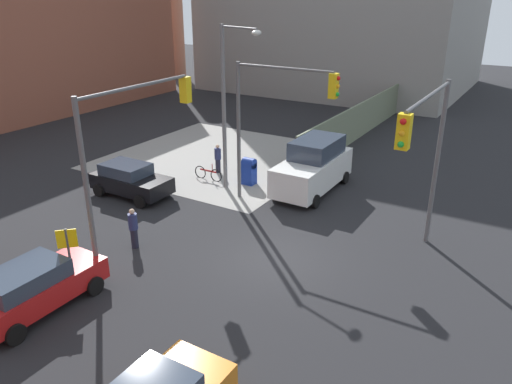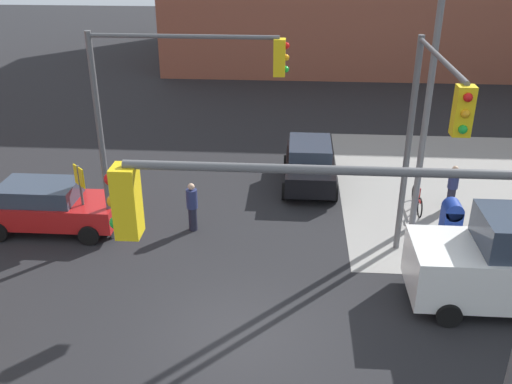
# 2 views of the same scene
# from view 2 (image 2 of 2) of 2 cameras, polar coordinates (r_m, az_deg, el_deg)

# --- Properties ---
(ground_plane) EXTENTS (120.00, 120.00, 0.00)m
(ground_plane) POSITION_cam_2_polar(r_m,az_deg,el_deg) (14.44, -1.81, -14.11)
(ground_plane) COLOR black
(sidewalk_corner) EXTENTS (12.00, 12.00, 0.01)m
(sidewalk_corner) POSITION_cam_2_polar(r_m,az_deg,el_deg) (23.40, 23.08, 0.13)
(sidewalk_corner) COLOR gray
(sidewalk_corner) RESTS_ON ground
(traffic_signal_nw_corner) EXTENTS (5.62, 0.36, 6.50)m
(traffic_signal_nw_corner) POSITION_cam_2_polar(r_m,az_deg,el_deg) (16.62, -8.65, 9.23)
(traffic_signal_nw_corner) COLOR #59595B
(traffic_signal_nw_corner) RESTS_ON ground
(traffic_signal_se_corner) EXTENTS (5.80, 0.36, 6.50)m
(traffic_signal_se_corner) POSITION_cam_2_polar(r_m,az_deg,el_deg) (8.05, 10.94, -9.34)
(traffic_signal_se_corner) COLOR #59595B
(traffic_signal_se_corner) RESTS_ON ground
(traffic_signal_ne_corner) EXTENTS (0.36, 4.97, 6.50)m
(traffic_signal_ne_corner) POSITION_cam_2_polar(r_m,az_deg,el_deg) (14.82, 16.71, 6.28)
(traffic_signal_ne_corner) COLOR #59595B
(traffic_signal_ne_corner) RESTS_ON ground
(street_lamp_corner) EXTENTS (1.11, 2.57, 8.00)m
(street_lamp_corner) POSITION_cam_2_polar(r_m,az_deg,el_deg) (17.55, 16.86, 9.51)
(street_lamp_corner) COLOR slate
(street_lamp_corner) RESTS_ON ground
(warning_sign_two_way) EXTENTS (0.48, 0.48, 2.40)m
(warning_sign_two_way) POSITION_cam_2_polar(r_m,az_deg,el_deg) (18.68, -17.12, 0.36)
(warning_sign_two_way) COLOR #4C4C4C
(warning_sign_two_way) RESTS_ON ground
(mailbox_blue) EXTENTS (0.56, 0.64, 1.43)m
(mailbox_blue) POSITION_cam_2_polar(r_m,az_deg,el_deg) (18.82, 18.93, -2.69)
(mailbox_blue) COLOR navy
(mailbox_blue) RESTS_ON ground
(hatchback_black) EXTENTS (2.02, 3.99, 1.62)m
(hatchback_black) POSITION_cam_2_polar(r_m,az_deg,el_deg) (21.87, 5.39, 2.84)
(hatchback_black) COLOR black
(hatchback_black) RESTS_ON ground
(sedan_red) EXTENTS (4.33, 2.02, 1.62)m
(sedan_red) POSITION_cam_2_polar(r_m,az_deg,el_deg) (19.70, -19.96, -1.30)
(sedan_red) COLOR #B21919
(sedan_red) RESTS_ON ground
(pedestrian_crossing) EXTENTS (0.36, 0.36, 1.67)m
(pedestrian_crossing) POSITION_cam_2_polar(r_m,az_deg,el_deg) (18.56, -6.40, -1.41)
(pedestrian_crossing) COLOR navy
(pedestrian_crossing) RESTS_ON ground
(pedestrian_waiting) EXTENTS (0.36, 0.36, 1.62)m
(pedestrian_waiting) POSITION_cam_2_polar(r_m,az_deg,el_deg) (21.03, 19.06, 0.51)
(pedestrian_waiting) COLOR navy
(pedestrian_waiting) RESTS_ON ground
(bicycle_leaning_on_fence) EXTENTS (0.05, 1.75, 0.97)m
(bicycle_leaning_on_fence) POSITION_cam_2_polar(r_m,az_deg,el_deg) (20.76, 15.80, -0.84)
(bicycle_leaning_on_fence) COLOR black
(bicycle_leaning_on_fence) RESTS_ON ground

